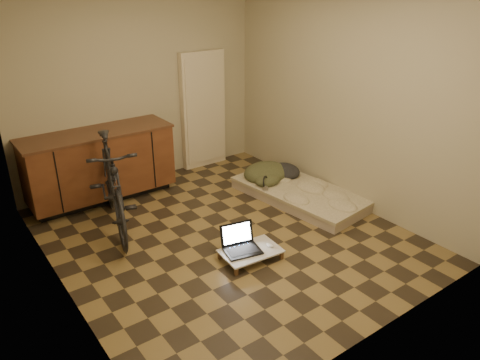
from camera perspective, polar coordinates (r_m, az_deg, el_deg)
room_shell at (r=4.75m, az=-2.02°, el=6.88°), size 3.50×4.00×2.60m
cabinets at (r=6.17m, az=-16.73°, el=1.75°), size 1.84×0.62×0.91m
appliance_panel at (r=6.94m, az=-4.52°, el=8.48°), size 0.70×0.10×1.70m
bicycle at (r=5.38m, az=-15.37°, el=-0.02°), size 0.98×1.89×1.17m
futon at (r=6.10m, az=7.29°, el=-1.65°), size 1.04×1.84×0.15m
clothing_pile at (r=6.35m, az=3.86°, el=1.62°), size 0.74×0.64×0.27m
headphones at (r=6.01m, az=3.16°, el=-0.33°), size 0.30×0.30×0.15m
lap_desk at (r=4.83m, az=1.30°, el=-8.70°), size 0.63×0.44×0.10m
laptop at (r=4.82m, az=0.08°, el=-7.90°), size 0.42×0.39×0.25m
mouse at (r=4.89m, az=3.67°, el=-7.93°), size 0.07×0.10×0.03m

